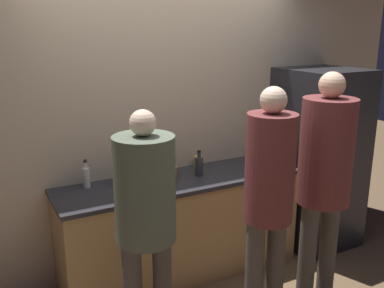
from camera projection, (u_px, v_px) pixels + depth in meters
wall_back at (165, 124)px, 3.75m from camera, size 5.20×0.06×2.60m
counter at (181, 226)px, 3.72m from camera, size 2.11×0.63×0.89m
refrigerator at (317, 158)px, 4.21m from camera, size 0.72×0.74×1.75m
person_left at (145, 208)px, 2.72m from camera, size 0.39×0.39×1.64m
person_center at (269, 193)px, 2.88m from camera, size 0.33×0.33×1.76m
person_right at (325, 171)px, 3.08m from camera, size 0.38×0.38×1.83m
fruit_bowl at (159, 172)px, 3.61m from camera, size 0.32×0.32×0.14m
utensil_crock at (119, 177)px, 3.44m from camera, size 0.09×0.09×0.26m
bottle_dark at (199, 166)px, 3.65m from camera, size 0.07×0.07×0.22m
bottle_clear at (86, 177)px, 3.38m from camera, size 0.06×0.06×0.23m
cup_yellow at (198, 161)px, 3.89m from camera, size 0.07×0.07×0.10m
cup_black at (284, 164)px, 3.84m from camera, size 0.08×0.08×0.08m
potted_plant at (266, 149)px, 4.03m from camera, size 0.15×0.15×0.23m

